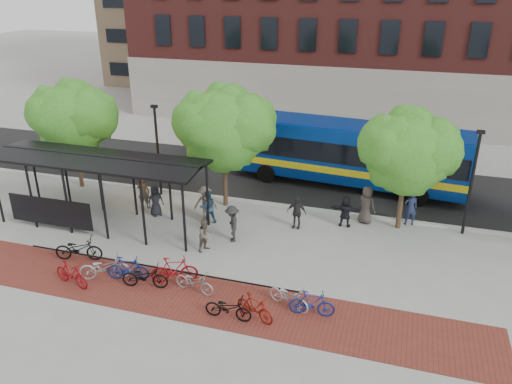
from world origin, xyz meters
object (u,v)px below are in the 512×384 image
(tree_b, at_px, (226,125))
(bike_8, at_px, (228,308))
(pedestrian_1, at_px, (144,192))
(bus, at_px, (346,150))
(bike_4, at_px, (145,276))
(bus_shelter, at_px, (96,167))
(bike_10, at_px, (289,296))
(pedestrian_3, at_px, (205,203))
(lamp_post_left, at_px, (158,148))
(tree_a, at_px, (74,116))
(pedestrian_6, at_px, (366,205))
(pedestrian_8, at_px, (205,235))
(lamp_post_right, at_px, (472,180))
(bike_1, at_px, (71,274))
(bike_0, at_px, (79,249))
(bike_2, at_px, (104,267))
(pedestrian_7, at_px, (410,208))
(pedestrian_9, at_px, (232,224))
(bike_11, at_px, (312,303))
(bike_6, at_px, (194,282))
(bike_5, at_px, (174,270))
(pedestrian_4, at_px, (296,212))
(pedestrian_2, at_px, (208,207))
(bike_3, at_px, (128,268))
(tree_c, at_px, (409,149))
(pedestrian_0, at_px, (156,200))

(tree_b, distance_m, bike_8, 10.54)
(tree_b, height_order, pedestrian_1, tree_b)
(bus, relative_size, bike_4, 7.45)
(bus_shelter, bearing_deg, bike_10, -20.93)
(pedestrian_1, distance_m, pedestrian_3, 3.65)
(tree_b, bearing_deg, lamp_post_left, 176.50)
(tree_a, distance_m, bike_4, 12.45)
(pedestrian_1, bearing_deg, pedestrian_6, 177.99)
(bike_10, bearing_deg, pedestrian_8, 79.18)
(lamp_post_right, distance_m, bike_1, 17.94)
(bus_shelter, height_order, bike_10, bus_shelter)
(bike_0, relative_size, bike_2, 1.01)
(pedestrian_7, bearing_deg, bike_8, 40.93)
(bus, relative_size, bike_8, 7.89)
(bike_2, relative_size, pedestrian_9, 1.16)
(bike_10, relative_size, pedestrian_1, 0.99)
(bike_0, bearing_deg, bike_11, -110.08)
(bus, xyz_separation_m, bike_6, (-4.05, -12.75, -1.65))
(bike_0, distance_m, pedestrian_8, 5.49)
(lamp_post_right, bearing_deg, bike_5, -145.52)
(bike_10, height_order, pedestrian_6, pedestrian_6)
(pedestrian_7, bearing_deg, pedestrian_4, 3.40)
(bike_0, xyz_separation_m, bike_11, (10.41, -0.87, -0.04))
(bike_0, relative_size, pedestrian_9, 1.17)
(bike_4, xyz_separation_m, pedestrian_4, (4.58, 6.74, 0.33))
(pedestrian_2, height_order, pedestrian_3, pedestrian_3)
(pedestrian_4, relative_size, pedestrian_6, 0.85)
(bike_10, bearing_deg, pedestrian_6, 8.22)
(bike_5, xyz_separation_m, pedestrian_4, (3.62, 6.07, 0.26))
(bus_shelter, distance_m, pedestrian_7, 15.39)
(bike_10, bearing_deg, pedestrian_4, 32.94)
(bike_5, bearing_deg, bike_3, 79.12)
(bike_8, height_order, bike_11, bike_11)
(bike_0, height_order, bike_2, bike_0)
(bus, distance_m, pedestrian_2, 9.21)
(pedestrian_3, bearing_deg, bike_8, -80.73)
(bike_0, xyz_separation_m, bike_5, (4.72, -0.36, 0.03))
(tree_c, height_order, bike_2, tree_c)
(pedestrian_0, xyz_separation_m, pedestrian_3, (2.62, 0.32, 0.07))
(bike_6, bearing_deg, bus, -6.83)
(lamp_post_left, height_order, bike_5, lamp_post_left)
(bike_5, height_order, bike_11, bike_5)
(tree_a, xyz_separation_m, tree_c, (18.00, -0.00, -0.19))
(tree_c, relative_size, pedestrian_0, 3.57)
(bike_8, relative_size, bike_10, 1.00)
(bike_4, bearing_deg, bus, -35.60)
(bike_10, bearing_deg, tree_b, 56.50)
(pedestrian_6, bearing_deg, bike_11, 107.79)
(bike_4, bearing_deg, pedestrian_2, -13.20)
(bike_0, bearing_deg, tree_b, -45.63)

